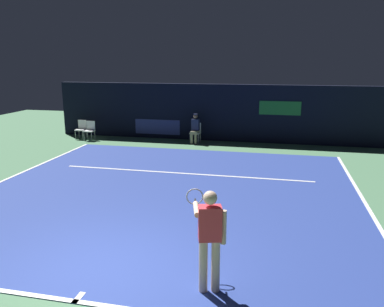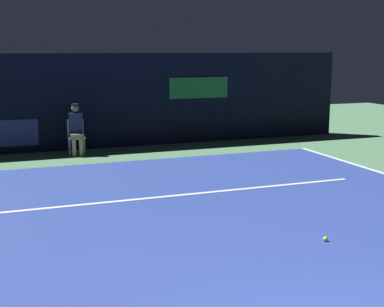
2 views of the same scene
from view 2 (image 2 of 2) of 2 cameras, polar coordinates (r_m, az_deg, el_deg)
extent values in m
plane|color=#4C7A56|center=(8.54, -0.24, -7.78)|extent=(30.97, 30.97, 0.00)
cube|color=navy|center=(8.54, -0.24, -7.74)|extent=(10.71, 10.62, 0.01)
cube|color=white|center=(10.22, -3.89, -4.57)|extent=(8.35, 0.10, 0.01)
cube|color=black|center=(15.43, -10.07, 5.36)|extent=(15.10, 0.30, 2.60)
cube|color=#1E6B2D|center=(16.08, 0.71, 6.81)|extent=(1.80, 0.04, 0.60)
cube|color=white|center=(14.61, -11.85, 1.67)|extent=(0.47, 0.43, 0.04)
cube|color=white|center=(14.77, -11.95, 2.67)|extent=(0.42, 0.06, 0.42)
cylinder|color=#B2B2B7|center=(14.46, -12.50, 0.63)|extent=(0.03, 0.03, 0.46)
cylinder|color=#B2B2B7|center=(14.49, -11.02, 0.71)|extent=(0.03, 0.03, 0.46)
cylinder|color=#B2B2B7|center=(14.80, -12.59, 0.85)|extent=(0.03, 0.03, 0.46)
cylinder|color=#B2B2B7|center=(14.83, -11.15, 0.93)|extent=(0.03, 0.03, 0.46)
cube|color=tan|center=(14.52, -11.83, 1.78)|extent=(0.35, 0.42, 0.14)
cylinder|color=tan|center=(14.38, -12.08, 0.59)|extent=(0.11, 0.11, 0.46)
cylinder|color=tan|center=(14.40, -11.37, 0.63)|extent=(0.11, 0.11, 0.46)
cube|color=#23284C|center=(14.59, -11.92, 3.13)|extent=(0.35, 0.24, 0.52)
sphere|color=#8C6647|center=(14.55, -11.98, 4.61)|extent=(0.20, 0.20, 0.20)
cylinder|color=#141933|center=(14.54, -11.99, 4.96)|extent=(0.19, 0.19, 0.04)
sphere|color=#CCE033|center=(8.20, 13.62, -8.56)|extent=(0.07, 0.07, 0.07)
camera|label=1|loc=(6.32, 93.96, 8.17)|focal=36.10mm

